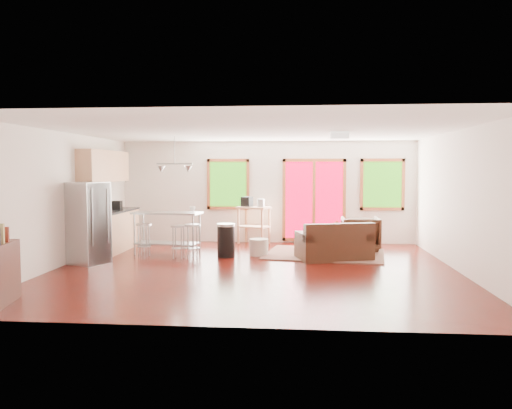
# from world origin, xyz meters

# --- Properties ---
(floor) EXTENTS (7.50, 7.00, 0.02)m
(floor) POSITION_xyz_m (0.00, 0.00, -0.01)
(floor) COLOR #360805
(floor) RESTS_ON ground
(ceiling) EXTENTS (7.50, 7.00, 0.02)m
(ceiling) POSITION_xyz_m (0.00, 0.00, 2.61)
(ceiling) COLOR white
(ceiling) RESTS_ON ground
(back_wall) EXTENTS (7.50, 0.02, 2.60)m
(back_wall) POSITION_xyz_m (0.00, 3.51, 1.30)
(back_wall) COLOR silver
(back_wall) RESTS_ON ground
(left_wall) EXTENTS (0.02, 7.00, 2.60)m
(left_wall) POSITION_xyz_m (-3.76, 0.00, 1.30)
(left_wall) COLOR silver
(left_wall) RESTS_ON ground
(right_wall) EXTENTS (0.02, 7.00, 2.60)m
(right_wall) POSITION_xyz_m (3.76, 0.00, 1.30)
(right_wall) COLOR silver
(right_wall) RESTS_ON ground
(front_wall) EXTENTS (7.50, 0.02, 2.60)m
(front_wall) POSITION_xyz_m (0.00, -3.51, 1.30)
(front_wall) COLOR silver
(front_wall) RESTS_ON ground
(window_left) EXTENTS (1.10, 0.05, 1.30)m
(window_left) POSITION_xyz_m (-1.00, 3.46, 1.50)
(window_left) COLOR #25600F
(window_left) RESTS_ON back_wall
(french_doors) EXTENTS (1.60, 0.05, 2.10)m
(french_doors) POSITION_xyz_m (1.20, 3.46, 1.10)
(french_doors) COLOR red
(french_doors) RESTS_ON back_wall
(window_right) EXTENTS (1.10, 0.05, 1.30)m
(window_right) POSITION_xyz_m (2.90, 3.46, 1.50)
(window_right) COLOR #25600F
(window_right) RESTS_ON back_wall
(rug) EXTENTS (2.80, 2.31, 0.03)m
(rug) POSITION_xyz_m (1.40, 1.73, 0.01)
(rug) COLOR #576540
(rug) RESTS_ON floor
(loveseat) EXTENTS (1.65, 1.22, 0.79)m
(loveseat) POSITION_xyz_m (1.57, 1.13, 0.31)
(loveseat) COLOR black
(loveseat) RESTS_ON floor
(coffee_table) EXTENTS (1.16, 0.86, 0.41)m
(coffee_table) POSITION_xyz_m (1.90, 1.87, 0.36)
(coffee_table) COLOR #36140D
(coffee_table) RESTS_ON floor
(armchair) EXTENTS (0.85, 0.80, 0.87)m
(armchair) POSITION_xyz_m (2.24, 2.37, 0.43)
(armchair) COLOR black
(armchair) RESTS_ON floor
(ottoman) EXTENTS (0.64, 0.64, 0.37)m
(ottoman) POSITION_xyz_m (1.25, 2.16, 0.18)
(ottoman) COLOR black
(ottoman) RESTS_ON floor
(pouf) EXTENTS (0.47, 0.47, 0.36)m
(pouf) POSITION_xyz_m (-0.04, 1.50, 0.18)
(pouf) COLOR beige
(pouf) RESTS_ON floor
(vase) EXTENTS (0.23, 0.24, 0.33)m
(vase) POSITION_xyz_m (1.66, 1.92, 0.52)
(vase) COLOR silver
(vase) RESTS_ON coffee_table
(book) EXTENTS (0.19, 0.05, 0.26)m
(book) POSITION_xyz_m (2.27, 1.65, 0.53)
(book) COLOR maroon
(book) RESTS_ON coffee_table
(cabinets) EXTENTS (0.64, 2.24, 2.30)m
(cabinets) POSITION_xyz_m (-3.49, 1.70, 0.93)
(cabinets) COLOR tan
(cabinets) RESTS_ON floor
(refrigerator) EXTENTS (0.85, 0.84, 1.63)m
(refrigerator) POSITION_xyz_m (-3.34, 0.26, 0.81)
(refrigerator) COLOR #B7BABC
(refrigerator) RESTS_ON floor
(island) EXTENTS (1.54, 0.76, 0.94)m
(island) POSITION_xyz_m (-2.07, 1.46, 0.65)
(island) COLOR #B7BABC
(island) RESTS_ON floor
(cup) EXTENTS (0.15, 0.13, 0.13)m
(cup) POSITION_xyz_m (-1.55, 1.69, 1.01)
(cup) COLOR white
(cup) RESTS_ON island
(bar_stool_a) EXTENTS (0.34, 0.34, 0.71)m
(bar_stool_a) POSITION_xyz_m (-2.51, 1.16, 0.53)
(bar_stool_a) COLOR #B7BABC
(bar_stool_a) RESTS_ON floor
(bar_stool_b) EXTENTS (0.35, 0.35, 0.70)m
(bar_stool_b) POSITION_xyz_m (-1.70, 1.00, 0.52)
(bar_stool_b) COLOR #B7BABC
(bar_stool_b) RESTS_ON floor
(bar_stool_c) EXTENTS (0.41, 0.41, 0.73)m
(bar_stool_c) POSITION_xyz_m (-1.40, 0.99, 0.54)
(bar_stool_c) COLOR #B7BABC
(bar_stool_c) RESTS_ON floor
(trash_can) EXTENTS (0.41, 0.41, 0.72)m
(trash_can) POSITION_xyz_m (-0.73, 1.25, 0.36)
(trash_can) COLOR black
(trash_can) RESTS_ON floor
(kitchen_cart) EXTENTS (0.91, 0.76, 1.19)m
(kitchen_cart) POSITION_xyz_m (-0.33, 3.18, 0.81)
(kitchen_cart) COLOR tan
(kitchen_cart) RESTS_ON floor
(ceiling_flush) EXTENTS (0.35, 0.35, 0.12)m
(ceiling_flush) POSITION_xyz_m (1.60, 0.60, 2.53)
(ceiling_flush) COLOR white
(ceiling_flush) RESTS_ON ceiling
(pendant_light) EXTENTS (0.80, 0.18, 0.79)m
(pendant_light) POSITION_xyz_m (-1.90, 1.50, 1.90)
(pendant_light) COLOR gray
(pendant_light) RESTS_ON ceiling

